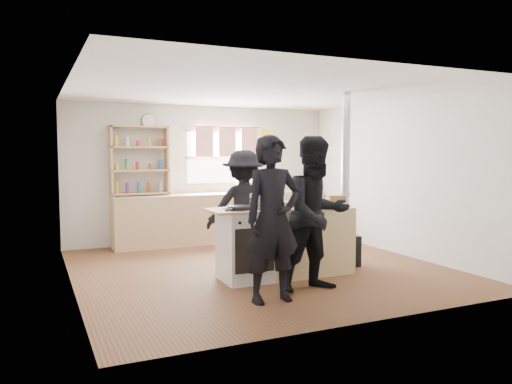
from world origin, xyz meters
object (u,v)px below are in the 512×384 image
Objects in this scene: bread_board at (337,201)px; stockpot_counter at (316,198)px; cooking_island at (286,241)px; skillet_greens at (239,207)px; person_far at (244,208)px; thermos at (239,184)px; person_near_left at (273,219)px; stockpot_stove at (258,200)px; person_near_right at (317,214)px; roast_tray at (284,204)px; flue_heater at (345,221)px.

stockpot_counter is at bearing 163.32° from bread_board.
skillet_greens is (-0.70, -0.07, 0.49)m from cooking_island.
person_far is (-0.73, 0.79, -0.18)m from stockpot_counter.
thermos is 0.17× the size of person_near_left.
stockpot_stove is (-0.82, -2.65, -0.04)m from thermos.
person_near_right is at bearing -120.29° from stockpot_counter.
person_near_left reaches higher than bread_board.
stockpot_stove is 0.77m from person_far.
cooking_island is 0.97m from person_far.
thermos is 2.81m from roast_tray.
thermos reaches higher than cooking_island.
bread_board is at bearing -83.66° from thermos.
stockpot_counter is 0.68m from flue_heater.
person_near_left is (-0.67, -0.95, 0.45)m from cooking_island.
roast_tray is at bearing 54.82° from person_near_left.
skillet_greens is at bearing 80.88° from person_far.
skillet_greens is 1.04m from person_far.
flue_heater is 1.36× the size of person_near_right.
flue_heater is at bearing 8.19° from skillet_greens.
person_near_left is at bearing -106.52° from stockpot_stove.
person_near_left reaches higher than skillet_greens.
cooking_island is (-0.48, -2.77, -0.59)m from thermos.
skillet_greens is 1.20m from stockpot_counter.
flue_heater reaches higher than person_near_right.
skillet_greens is at bearing -178.10° from bread_board.
roast_tray is (-0.50, -2.76, -0.08)m from thermos.
skillet_greens is at bearing -174.25° from cooking_island.
flue_heater is (1.05, 0.18, 0.20)m from cooking_island.
thermos is at bearing -93.71° from person_far.
bread_board is at bearing 1.90° from skillet_greens.
bread_board is (1.13, -0.14, -0.04)m from stockpot_stove.
bread_board is 1.08m from person_near_right.
person_near_right is (-1.05, -0.95, 0.26)m from flue_heater.
stockpot_counter is 0.16× the size of person_far.
person_near_right is 1.65m from person_far.
skillet_greens is 0.25× the size of person_far.
bread_board is at bearing -16.68° from stockpot_counter.
person_near_left reaches higher than person_far.
stockpot_counter is at bearing 56.82° from person_near_right.
stockpot_stove is at bearing 72.12° from person_near_left.
stockpot_counter reaches higher than roast_tray.
cooking_island is 4.78× the size of skillet_greens.
bread_board reaches higher than cooking_island.
flue_heater reaches higher than stockpot_stove.
person_far is at bearing 152.36° from flue_heater.
roast_tray is 0.23× the size of person_near_right.
flue_heater is 1.44m from person_near_right.
cooking_island is at bearing -99.73° from thermos.
person_near_left reaches higher than stockpot_counter.
stockpot_counter is 0.14× the size of person_near_right.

